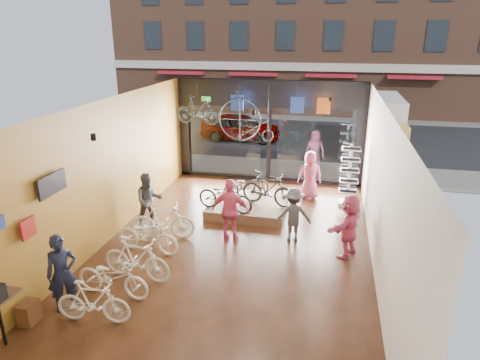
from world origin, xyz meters
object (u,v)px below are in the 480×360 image
(street_car, at_px, (240,127))
(floor_bike_2, at_px, (113,277))
(display_bike_mid, at_px, (268,189))
(customer_5, at_px, (349,225))
(floor_bike_3, at_px, (136,259))
(penny_farthing, at_px, (249,121))
(sunglasses_rack, at_px, (349,175))
(floor_bike_1, at_px, (93,302))
(display_bike_right, at_px, (246,185))
(customer_1, at_px, (149,200))
(customer_4, at_px, (310,175))
(box_truck, at_px, (378,126))
(floor_bike_5, at_px, (163,221))
(customer_0, at_px, (62,273))
(display_bike_left, at_px, (225,196))
(hung_bike, at_px, (198,110))
(floor_bike_4, at_px, (148,236))
(customer_3, at_px, (293,215))
(customer_2, at_px, (231,211))
(display_platform, at_px, (247,208))

(street_car, relative_size, floor_bike_2, 2.44)
(display_bike_mid, bearing_deg, customer_5, -117.71)
(floor_bike_3, distance_m, penny_farthing, 6.86)
(display_bike_mid, relative_size, sunglasses_rack, 0.85)
(floor_bike_1, xyz_separation_m, display_bike_right, (1.72, 6.49, 0.26))
(customer_1, xyz_separation_m, sunglasses_rack, (5.69, 2.93, 0.21))
(customer_4, bearing_deg, box_truck, -123.24)
(floor_bike_5, xyz_separation_m, customer_1, (-0.67, 0.66, 0.29))
(floor_bike_3, xyz_separation_m, display_bike_mid, (2.37, 4.36, 0.31))
(customer_1, relative_size, penny_farthing, 0.86)
(customer_0, distance_m, sunglasses_rack, 9.08)
(floor_bike_3, bearing_deg, display_bike_left, -10.53)
(display_bike_left, height_order, hung_bike, hung_bike)
(floor_bike_4, xyz_separation_m, customer_1, (-0.58, 1.46, 0.35))
(display_bike_mid, bearing_deg, customer_3, -135.94)
(street_car, distance_m, sunglasses_rack, 9.67)
(floor_bike_2, xyz_separation_m, penny_farthing, (1.55, 7.15, 2.05))
(floor_bike_4, xyz_separation_m, display_bike_mid, (2.65, 3.10, 0.36))
(display_bike_right, distance_m, customer_4, 2.28)
(street_car, bearing_deg, box_truck, -98.33)
(street_car, height_order, box_truck, box_truck)
(street_car, relative_size, display_bike_mid, 2.39)
(display_bike_left, height_order, display_bike_mid, display_bike_mid)
(box_truck, height_order, customer_2, box_truck)
(street_car, distance_m, customer_5, 12.66)
(floor_bike_2, relative_size, customer_0, 1.03)
(street_car, distance_m, display_bike_right, 9.07)
(floor_bike_2, xyz_separation_m, customer_4, (3.77, 6.71, 0.38))
(penny_farthing, bearing_deg, customer_4, -11.13)
(display_bike_mid, distance_m, hung_bike, 3.74)
(customer_1, bearing_deg, customer_0, -124.68)
(customer_3, relative_size, customer_4, 0.92)
(customer_4, bearing_deg, customer_1, 25.56)
(floor_bike_2, height_order, display_platform, floor_bike_2)
(customer_5, bearing_deg, display_bike_left, -85.53)
(customer_0, relative_size, hung_bike, 1.05)
(street_car, xyz_separation_m, customer_4, (4.09, -7.70, 0.12))
(display_bike_mid, xyz_separation_m, customer_4, (1.18, 1.63, 0.01))
(floor_bike_4, bearing_deg, hung_bike, 7.75)
(floor_bike_2, relative_size, hung_bike, 1.08)
(floor_bike_3, height_order, customer_0, customer_0)
(street_car, bearing_deg, sunglasses_rack, -146.30)
(display_bike_mid, bearing_deg, hung_bike, 75.06)
(floor_bike_1, relative_size, floor_bike_4, 0.85)
(floor_bike_1, height_order, hung_bike, hung_bike)
(floor_bike_1, xyz_separation_m, customer_3, (3.46, 4.31, 0.31))
(floor_bike_5, distance_m, customer_5, 4.96)
(floor_bike_1, relative_size, display_bike_left, 0.84)
(customer_4, relative_size, hung_bike, 1.05)
(street_car, xyz_separation_m, customer_0, (-0.41, -15.05, 0.12))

